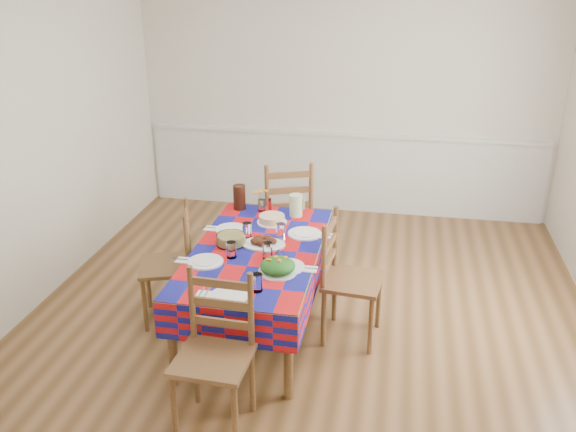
# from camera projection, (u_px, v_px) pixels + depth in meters

# --- Properties ---
(room) EXTENTS (4.58, 5.08, 2.78)m
(room) POSITION_uv_depth(u_px,v_px,m) (309.00, 161.00, 4.29)
(room) COLOR brown
(room) RESTS_ON ground
(wainscot) EXTENTS (4.41, 0.06, 0.92)m
(wainscot) POSITION_uv_depth(u_px,v_px,m) (342.00, 169.00, 6.87)
(wainscot) COLOR silver
(wainscot) RESTS_ON room
(dining_table) EXTENTS (0.93, 1.73, 0.67)m
(dining_table) POSITION_uv_depth(u_px,v_px,m) (257.00, 257.00, 4.56)
(dining_table) COLOR brown
(dining_table) RESTS_ON room
(setting_near_head) EXTENTS (0.41, 0.28, 0.12)m
(setting_near_head) POSITION_uv_depth(u_px,v_px,m) (238.00, 291.00, 3.89)
(setting_near_head) COLOR white
(setting_near_head) RESTS_ON dining_table
(setting_left_near) EXTENTS (0.47, 0.28, 0.12)m
(setting_left_near) POSITION_uv_depth(u_px,v_px,m) (214.00, 257.00, 4.34)
(setting_left_near) COLOR white
(setting_left_near) RESTS_ON dining_table
(setting_left_far) EXTENTS (0.47, 0.28, 0.12)m
(setting_left_far) POSITION_uv_depth(u_px,v_px,m) (236.00, 230.00, 4.79)
(setting_left_far) COLOR white
(setting_left_far) RESTS_ON dining_table
(setting_right_near) EXTENTS (0.48, 0.28, 0.12)m
(setting_right_near) POSITION_uv_depth(u_px,v_px,m) (280.00, 261.00, 4.29)
(setting_right_near) COLOR white
(setting_right_near) RESTS_ON dining_table
(setting_right_far) EXTENTS (0.50, 0.29, 0.13)m
(setting_right_far) POSITION_uv_depth(u_px,v_px,m) (297.00, 233.00, 4.73)
(setting_right_far) COLOR white
(setting_right_far) RESTS_ON dining_table
(meat_platter) EXTENTS (0.33, 0.24, 0.06)m
(meat_platter) POSITION_uv_depth(u_px,v_px,m) (263.00, 242.00, 4.58)
(meat_platter) COLOR white
(meat_platter) RESTS_ON dining_table
(salad_platter) EXTENTS (0.27, 0.27, 0.11)m
(salad_platter) POSITION_uv_depth(u_px,v_px,m) (278.00, 267.00, 4.17)
(salad_platter) COLOR white
(salad_platter) RESTS_ON dining_table
(pasta_bowl) EXTENTS (0.22, 0.22, 0.08)m
(pasta_bowl) POSITION_uv_depth(u_px,v_px,m) (231.00, 239.00, 4.59)
(pasta_bowl) COLOR white
(pasta_bowl) RESTS_ON dining_table
(cake) EXTENTS (0.25, 0.25, 0.07)m
(cake) POSITION_uv_depth(u_px,v_px,m) (272.00, 219.00, 4.97)
(cake) COLOR white
(cake) RESTS_ON dining_table
(serving_utensils) EXTENTS (0.13, 0.29, 0.01)m
(serving_utensils) POSITION_uv_depth(u_px,v_px,m) (274.00, 254.00, 4.44)
(serving_utensils) COLOR black
(serving_utensils) RESTS_ON dining_table
(flower_vase) EXTENTS (0.13, 0.10, 0.20)m
(flower_vase) POSITION_uv_depth(u_px,v_px,m) (261.00, 202.00, 5.19)
(flower_vase) COLOR white
(flower_vase) RESTS_ON dining_table
(hot_sauce) EXTENTS (0.03, 0.03, 0.13)m
(hot_sauce) POSITION_uv_depth(u_px,v_px,m) (270.00, 205.00, 5.17)
(hot_sauce) COLOR red
(hot_sauce) RESTS_ON dining_table
(green_pitcher) EXTENTS (0.11, 0.11, 0.19)m
(green_pitcher) POSITION_uv_depth(u_px,v_px,m) (296.00, 205.00, 5.09)
(green_pitcher) COLOR #BCE19F
(green_pitcher) RESTS_ON dining_table
(tea_pitcher) EXTENTS (0.11, 0.11, 0.21)m
(tea_pitcher) POSITION_uv_depth(u_px,v_px,m) (239.00, 197.00, 5.23)
(tea_pitcher) COLOR black
(tea_pitcher) RESTS_ON dining_table
(name_card) EXTENTS (0.07, 0.02, 0.02)m
(name_card) POSITION_uv_depth(u_px,v_px,m) (225.00, 303.00, 3.79)
(name_card) COLOR white
(name_card) RESTS_ON dining_table
(chair_near) EXTENTS (0.45, 0.43, 0.98)m
(chair_near) POSITION_uv_depth(u_px,v_px,m) (215.00, 355.00, 3.62)
(chair_near) COLOR brown
(chair_near) RESTS_ON room
(chair_far) EXTENTS (0.59, 0.58, 1.04)m
(chair_far) POSITION_uv_depth(u_px,v_px,m) (286.00, 214.00, 5.58)
(chair_far) COLOR brown
(chair_far) RESTS_ON room
(chair_left) EXTENTS (0.51, 0.52, 0.95)m
(chair_left) POSITION_uv_depth(u_px,v_px,m) (172.00, 265.00, 4.75)
(chair_left) COLOR brown
(chair_left) RESTS_ON room
(chair_right) EXTENTS (0.45, 0.47, 0.97)m
(chair_right) POSITION_uv_depth(u_px,v_px,m) (347.00, 280.00, 4.50)
(chair_right) COLOR brown
(chair_right) RESTS_ON room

